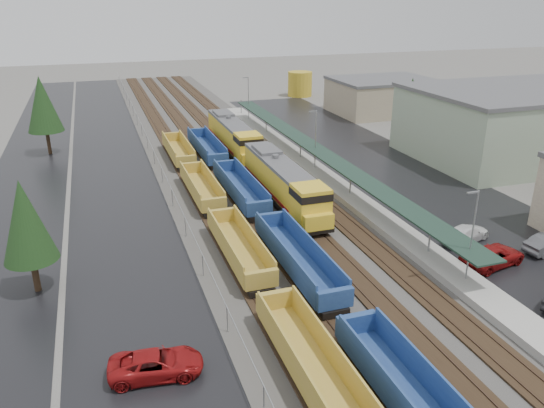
# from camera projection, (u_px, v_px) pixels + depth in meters

# --- Properties ---
(ballast_strip) EXTENTS (20.00, 160.00, 0.08)m
(ballast_strip) POSITION_uv_depth(u_px,v_px,m) (224.00, 158.00, 73.75)
(ballast_strip) COLOR #302D2B
(ballast_strip) RESTS_ON ground
(trackbed) EXTENTS (14.60, 160.00, 0.22)m
(trackbed) POSITION_uv_depth(u_px,v_px,m) (224.00, 157.00, 73.71)
(trackbed) COLOR black
(trackbed) RESTS_ON ground
(west_parking_lot) EXTENTS (10.00, 160.00, 0.02)m
(west_parking_lot) POSITION_uv_depth(u_px,v_px,m) (112.00, 169.00, 69.31)
(west_parking_lot) COLOR black
(west_parking_lot) RESTS_ON ground
(west_road) EXTENTS (9.00, 160.00, 0.02)m
(west_road) POSITION_uv_depth(u_px,v_px,m) (29.00, 176.00, 66.35)
(west_road) COLOR black
(west_road) RESTS_ON ground
(east_commuter_lot) EXTENTS (16.00, 100.00, 0.02)m
(east_commuter_lot) POSITION_uv_depth(u_px,v_px,m) (380.00, 165.00, 70.59)
(east_commuter_lot) COLOR black
(east_commuter_lot) RESTS_ON ground
(station_platform) EXTENTS (3.00, 80.00, 8.00)m
(station_platform) POSITION_uv_depth(u_px,v_px,m) (315.00, 167.00, 67.51)
(station_platform) COLOR #9E9B93
(station_platform) RESTS_ON ground
(chainlink_fence) EXTENTS (0.08, 160.04, 2.02)m
(chainlink_fence) POSITION_uv_depth(u_px,v_px,m) (155.00, 156.00, 68.98)
(chainlink_fence) COLOR gray
(chainlink_fence) RESTS_ON ground
(industrial_buildings) EXTENTS (32.52, 75.30, 9.50)m
(industrial_buildings) POSITION_uv_depth(u_px,v_px,m) (522.00, 131.00, 70.93)
(industrial_buildings) COLOR tan
(industrial_buildings) RESTS_ON ground
(distant_hills) EXTENTS (301.00, 140.00, 25.20)m
(distant_hills) POSITION_uv_depth(u_px,v_px,m) (242.00, 49.00, 219.80)
(distant_hills) COLOR #445341
(distant_hills) RESTS_ON ground
(tree_west_near) EXTENTS (3.96, 3.96, 9.00)m
(tree_west_near) POSITION_uv_depth(u_px,v_px,m) (25.00, 221.00, 38.66)
(tree_west_near) COLOR #332316
(tree_west_near) RESTS_ON ground
(tree_west_far) EXTENTS (4.84, 4.84, 11.00)m
(tree_west_far) POSITION_uv_depth(u_px,v_px,m) (43.00, 104.00, 73.13)
(tree_west_far) COLOR #332316
(tree_west_far) RESTS_ON ground
(tree_east) EXTENTS (4.40, 4.40, 10.00)m
(tree_east) POSITION_uv_depth(u_px,v_px,m) (411.00, 102.00, 77.92)
(tree_east) COLOR #332316
(tree_east) RESTS_ON ground
(locomotive_lead) EXTENTS (3.15, 20.77, 4.70)m
(locomotive_lead) POSITION_uv_depth(u_px,v_px,m) (284.00, 183.00, 56.51)
(locomotive_lead) COLOR black
(locomotive_lead) RESTS_ON ground
(locomotive_trail) EXTENTS (3.15, 20.77, 4.70)m
(locomotive_trail) POSITION_uv_depth(u_px,v_px,m) (234.00, 136.00, 75.01)
(locomotive_trail) COLOR black
(locomotive_trail) RESTS_ON ground
(well_string_yellow) EXTENTS (2.65, 92.55, 2.35)m
(well_string_yellow) POSITION_uv_depth(u_px,v_px,m) (268.00, 294.00, 38.06)
(well_string_yellow) COLOR #AB932F
(well_string_yellow) RESTS_ON ground
(well_string_blue) EXTENTS (2.73, 85.75, 2.42)m
(well_string_blue) POSITION_uv_depth(u_px,v_px,m) (297.00, 258.00, 43.19)
(well_string_blue) COLOR navy
(well_string_blue) RESTS_ON ground
(storage_tank) EXTENTS (5.34, 5.34, 5.34)m
(storage_tank) POSITION_uv_depth(u_px,v_px,m) (300.00, 84.00, 117.81)
(storage_tank) COLOR gold
(storage_tank) RESTS_ON ground
(parked_car_west_c) EXTENTS (3.23, 5.85, 1.55)m
(parked_car_west_c) POSITION_uv_depth(u_px,v_px,m) (156.00, 364.00, 31.46)
(parked_car_west_c) COLOR maroon
(parked_car_west_c) RESTS_ON ground
(parked_car_east_b) EXTENTS (3.80, 6.29, 1.63)m
(parked_car_east_b) POSITION_uv_depth(u_px,v_px,m) (493.00, 256.00, 44.42)
(parked_car_east_b) COLOR maroon
(parked_car_east_b) RESTS_ON ground
(parked_car_east_c) EXTENTS (3.89, 5.75, 1.55)m
(parked_car_east_c) POSITION_uv_depth(u_px,v_px,m) (466.00, 234.00, 48.63)
(parked_car_east_c) COLOR white
(parked_car_east_c) RESTS_ON ground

